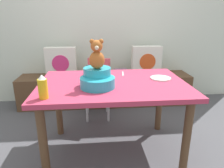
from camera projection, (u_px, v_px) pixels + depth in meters
name	position (u px, v px, depth m)	size (l,w,h in m)	color
ground_plane	(113.00, 150.00, 2.14)	(8.00, 8.00, 0.00)	#4C4C51
back_wall	(104.00, 18.00, 3.13)	(4.40, 0.10, 2.60)	silver
window_bench	(106.00, 90.00, 3.22)	(2.60, 0.44, 0.46)	brown
pillow_floral_left	(61.00, 62.00, 3.00)	(0.44, 0.15, 0.44)	white
pillow_floral_right	(146.00, 61.00, 3.11)	(0.44, 0.15, 0.44)	white
book_stack	(121.00, 72.00, 3.15)	(0.20, 0.14, 0.09)	gray
dining_table	(113.00, 92.00, 1.94)	(1.36, 0.93, 0.74)	#B73351
highchair	(97.00, 80.00, 2.70)	(0.40, 0.51, 0.79)	#D84C59
infant_seat_teal	(97.00, 79.00, 1.77)	(0.30, 0.33, 0.16)	#279EB6
teddy_bear	(97.00, 55.00, 1.70)	(0.13, 0.12, 0.25)	#AC5C27
ketchup_bottle	(43.00, 87.00, 1.51)	(0.07, 0.07, 0.18)	gold
coffee_mug	(90.00, 70.00, 2.15)	(0.12, 0.08, 0.09)	black
dinner_plate_near	(161.00, 78.00, 2.02)	(0.20, 0.20, 0.01)	white
table_fork	(123.00, 74.00, 2.18)	(0.02, 0.17, 0.01)	silver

